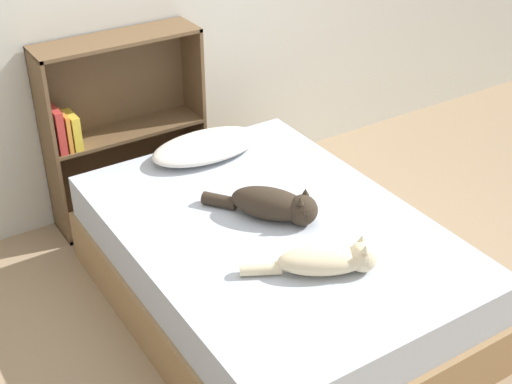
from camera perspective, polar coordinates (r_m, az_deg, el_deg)
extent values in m
plane|color=#997F60|center=(3.60, 1.23, -9.32)|extent=(8.00, 8.00, 0.00)
cube|color=#99754C|center=(3.51, 1.26, -7.55)|extent=(1.33, 1.89, 0.29)
cube|color=#B2BCCC|center=(3.35, 1.31, -4.17)|extent=(1.29, 1.83, 0.22)
ellipsoid|color=white|center=(3.84, -4.00, 3.67)|extent=(0.62, 0.33, 0.10)
ellipsoid|color=beige|center=(2.98, 5.41, -5.46)|extent=(0.41, 0.32, 0.11)
sphere|color=beige|center=(3.00, 8.51, -5.16)|extent=(0.13, 0.13, 0.13)
cone|color=beige|center=(2.99, 8.48, -3.69)|extent=(0.04, 0.04, 0.03)
cone|color=beige|center=(2.94, 8.76, -4.49)|extent=(0.04, 0.04, 0.03)
cylinder|color=beige|center=(2.97, 0.38, -6.16)|extent=(0.18, 0.13, 0.06)
ellipsoid|color=#33281E|center=(3.30, 1.09, -0.92)|extent=(0.36, 0.40, 0.14)
sphere|color=#33281E|center=(3.26, 3.73, -1.45)|extent=(0.14, 0.14, 0.14)
cone|color=#33281E|center=(3.25, 3.98, 0.02)|extent=(0.04, 0.04, 0.03)
cone|color=#33281E|center=(3.19, 3.56, -0.68)|extent=(0.04, 0.04, 0.03)
cylinder|color=#33281E|center=(3.40, -2.94, -0.70)|extent=(0.15, 0.17, 0.06)
cube|color=brown|center=(3.98, -16.18, 3.21)|extent=(0.02, 0.26, 1.09)
cube|color=brown|center=(4.26, -4.94, 6.35)|extent=(0.02, 0.26, 1.09)
cube|color=brown|center=(4.36, -9.72, -1.44)|extent=(0.90, 0.26, 0.02)
cube|color=brown|center=(3.89, -11.14, 11.92)|extent=(0.90, 0.26, 0.02)
cube|color=brown|center=(4.10, -10.38, 4.86)|extent=(0.86, 0.26, 0.02)
cube|color=brown|center=(4.20, -11.04, 5.46)|extent=(0.90, 0.02, 1.09)
cube|color=#B7332D|center=(3.90, -15.65, 4.84)|extent=(0.04, 0.16, 0.24)
cube|color=orange|center=(3.92, -15.05, 4.77)|extent=(0.02, 0.16, 0.21)
cube|color=gold|center=(3.93, -14.46, 4.82)|extent=(0.04, 0.16, 0.19)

